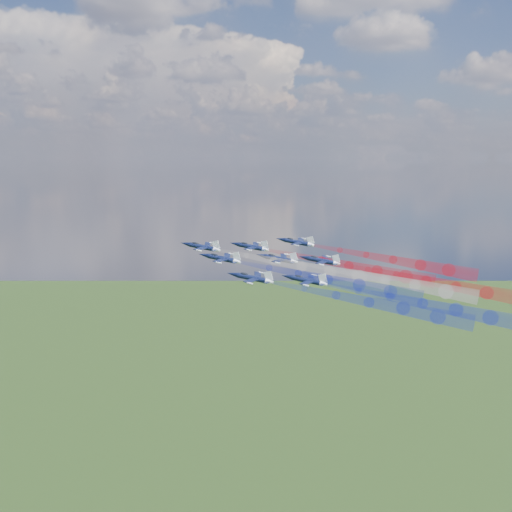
# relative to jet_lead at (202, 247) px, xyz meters

# --- Properties ---
(jet_lead) EXTENTS (13.95, 12.30, 5.53)m
(jet_lead) POSITION_rel_jet_lead_xyz_m (0.00, 0.00, 0.00)
(jet_lead) COLOR black
(trail_lead) EXTENTS (43.78, 15.91, 10.36)m
(trail_lead) POSITION_rel_jet_lead_xyz_m (26.02, -7.22, -3.81)
(trail_lead) COLOR white
(jet_inner_left) EXTENTS (13.95, 12.30, 5.53)m
(jet_inner_left) POSITION_rel_jet_lead_xyz_m (5.94, -9.36, -1.56)
(jet_inner_left) COLOR black
(trail_inner_left) EXTENTS (43.78, 15.91, 10.36)m
(trail_inner_left) POSITION_rel_jet_lead_xyz_m (31.95, -16.58, -5.37)
(trail_inner_left) COLOR #1727C9
(jet_inner_right) EXTENTS (13.95, 12.30, 5.53)m
(jet_inner_right) POSITION_rel_jet_lead_xyz_m (12.72, 6.52, -0.84)
(jet_inner_right) COLOR black
(trail_inner_right) EXTENTS (43.78, 15.91, 10.36)m
(trail_inner_right) POSITION_rel_jet_lead_xyz_m (38.74, -0.69, -4.66)
(trail_inner_right) COLOR red
(jet_outer_left) EXTENTS (13.95, 12.30, 5.53)m
(jet_outer_left) POSITION_rel_jet_lead_xyz_m (13.96, -21.01, -4.22)
(jet_outer_left) COLOR black
(trail_outer_left) EXTENTS (43.78, 15.91, 10.36)m
(trail_outer_left) POSITION_rel_jet_lead_xyz_m (39.97, -28.23, -8.03)
(trail_outer_left) COLOR #1727C9
(jet_center_third) EXTENTS (13.95, 12.30, 5.53)m
(jet_center_third) POSITION_rel_jet_lead_xyz_m (20.26, -3.80, -2.49)
(jet_center_third) COLOR black
(trail_center_third) EXTENTS (43.78, 15.91, 10.36)m
(trail_center_third) POSITION_rel_jet_lead_xyz_m (46.28, -11.02, -6.30)
(trail_center_third) COLOR white
(jet_outer_right) EXTENTS (13.95, 12.30, 5.53)m
(jet_outer_right) POSITION_rel_jet_lead_xyz_m (25.50, 13.25, -0.43)
(jet_outer_right) COLOR black
(trail_outer_right) EXTENTS (43.78, 15.91, 10.36)m
(trail_outer_right) POSITION_rel_jet_lead_xyz_m (51.52, 6.03, -4.24)
(trail_outer_right) COLOR red
(jet_rear_left) EXTENTS (13.95, 12.30, 5.53)m
(jet_rear_left) POSITION_rel_jet_lead_xyz_m (26.79, -16.20, -5.64)
(jet_rear_left) COLOR black
(trail_rear_left) EXTENTS (43.78, 15.91, 10.36)m
(trail_rear_left) POSITION_rel_jet_lead_xyz_m (52.81, -23.42, -9.45)
(trail_rear_left) COLOR #1727C9
(jet_rear_right) EXTENTS (13.95, 12.30, 5.53)m
(jet_rear_right) POSITION_rel_jet_lead_xyz_m (31.55, 0.64, -3.63)
(jet_rear_right) COLOR black
(trail_rear_right) EXTENTS (43.78, 15.91, 10.36)m
(trail_rear_right) POSITION_rel_jet_lead_xyz_m (57.57, -6.58, -7.44)
(trail_rear_right) COLOR red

